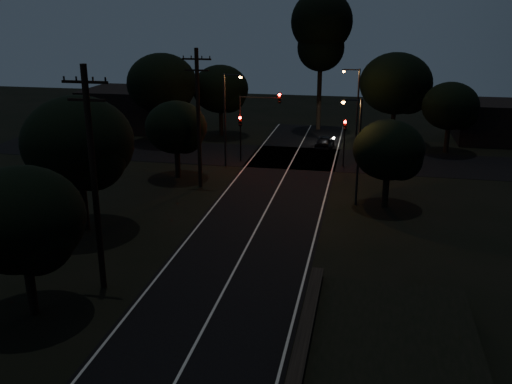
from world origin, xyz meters
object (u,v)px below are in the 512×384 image
at_px(tall_pine, 321,30).
at_px(streetlight_c, 356,145).
at_px(streetlight_b, 356,106).
at_px(car, 325,142).
at_px(utility_pole_mid, 94,178).
at_px(signal_mast, 259,114).
at_px(utility_pole_far, 198,117).
at_px(signal_right, 345,134).
at_px(signal_left, 240,130).
at_px(streetlight_a, 227,114).

bearing_deg(tall_pine, streetlight_c, -79.07).
distance_m(streetlight_b, streetlight_c, 14.01).
distance_m(tall_pine, car, 13.66).
distance_m(streetlight_b, car, 5.27).
xyz_separation_m(utility_pole_mid, streetlight_c, (11.83, 15.00, -1.39)).
distance_m(signal_mast, car, 8.87).
relative_size(utility_pole_mid, streetlight_b, 1.38).
bearing_deg(utility_pole_far, signal_right, 37.00).
relative_size(signal_right, signal_mast, 0.66).
relative_size(signal_mast, streetlight_b, 0.78).
bearing_deg(signal_left, car, 40.34).
bearing_deg(car, utility_pole_far, 62.77).
xyz_separation_m(signal_right, streetlight_b, (0.71, 4.01, 1.80)).
xyz_separation_m(streetlight_a, streetlight_b, (10.61, 6.00, 0.00)).
bearing_deg(streetlight_b, streetlight_c, -87.86).
bearing_deg(streetlight_c, streetlight_a, 144.31).
xyz_separation_m(streetlight_c, car, (-3.35, 16.00, -3.68)).
xyz_separation_m(tall_pine, signal_left, (-5.60, -15.01, -8.00)).
height_order(utility_pole_mid, signal_left, utility_pole_mid).
height_order(tall_pine, streetlight_a, tall_pine).
bearing_deg(signal_mast, car, 48.09).
bearing_deg(car, signal_right, 113.41).
bearing_deg(signal_right, streetlight_b, 80.00).
distance_m(utility_pole_mid, streetlight_b, 31.15).
bearing_deg(tall_pine, car, -80.67).
distance_m(utility_pole_mid, signal_right, 27.30).
relative_size(signal_left, streetlight_b, 0.51).
bearing_deg(signal_mast, signal_left, -179.87).
distance_m(utility_pole_far, signal_right, 13.53).
height_order(tall_pine, signal_right, tall_pine).
relative_size(utility_pole_mid, streetlight_a, 1.38).
bearing_deg(utility_pole_mid, utility_pole_far, 90.00).
height_order(signal_right, streetlight_b, streetlight_b).
relative_size(utility_pole_mid, streetlight_c, 1.47).
bearing_deg(signal_right, signal_left, 180.00).
bearing_deg(streetlight_a, streetlight_b, 29.48).
bearing_deg(signal_left, utility_pole_far, -99.94).
distance_m(utility_pole_far, streetlight_a, 6.10).
height_order(utility_pole_mid, streetlight_c, utility_pole_mid).
height_order(tall_pine, signal_mast, tall_pine).
relative_size(signal_right, streetlight_c, 0.55).
bearing_deg(tall_pine, utility_pole_mid, -99.93).
height_order(utility_pole_far, signal_left, utility_pole_far).
relative_size(streetlight_a, car, 2.03).
relative_size(tall_pine, streetlight_a, 1.88).
bearing_deg(signal_left, utility_pole_mid, -93.21).
bearing_deg(streetlight_a, car, 45.78).
xyz_separation_m(signal_mast, car, (5.39, 6.01, -3.67)).
bearing_deg(signal_right, signal_mast, 179.97).
distance_m(streetlight_a, streetlight_b, 12.19).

